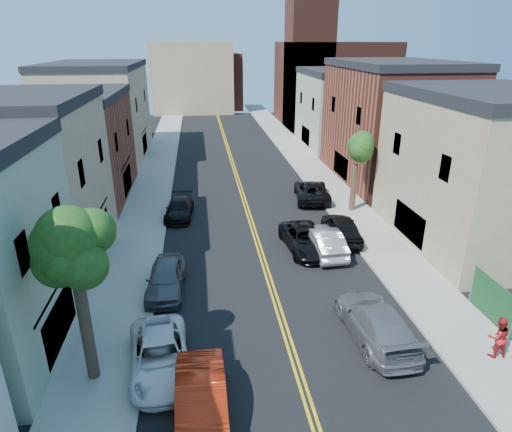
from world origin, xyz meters
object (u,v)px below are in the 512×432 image
object	(u,v)px
black_car_left	(179,208)
black_suv_lane	(306,239)
grey_car_right	(376,322)
black_car_right	(341,228)
red_sedan	(201,404)
silver_car_right	(323,241)
pedestrian_right	(498,337)
dark_car_right_far	(312,191)
white_pickup	(160,355)
grey_car_left	(166,278)

from	to	relation	value
black_car_left	black_suv_lane	distance (m)	10.37
grey_car_right	black_car_right	distance (m)	10.29
black_car_left	red_sedan	bearing A→B (deg)	-80.88
grey_car_right	silver_car_right	world-z (taller)	grey_car_right
black_suv_lane	black_car_right	bearing A→B (deg)	20.65
grey_car_right	pedestrian_right	size ratio (longest dim) A/B	3.07
grey_car_right	dark_car_right_far	size ratio (longest dim) A/B	1.00
red_sedan	black_suv_lane	world-z (taller)	red_sedan
white_pickup	black_car_left	world-z (taller)	white_pickup
black_suv_lane	grey_car_left	bearing A→B (deg)	-160.15
red_sedan	pedestrian_right	distance (m)	12.07
white_pickup	grey_car_right	bearing A→B (deg)	-1.36
white_pickup	black_suv_lane	distance (m)	12.75
silver_car_right	black_suv_lane	distance (m)	1.08
black_suv_lane	pedestrian_right	size ratio (longest dim) A/B	2.86
silver_car_right	dark_car_right_far	world-z (taller)	silver_car_right
grey_car_right	black_suv_lane	bearing A→B (deg)	-85.95
pedestrian_right	black_suv_lane	bearing A→B (deg)	-61.20
white_pickup	black_car_right	size ratio (longest dim) A/B	1.02
black_car_left	black_car_right	size ratio (longest dim) A/B	0.94
grey_car_right	grey_car_left	bearing A→B (deg)	-30.85
grey_car_left	grey_car_right	bearing A→B (deg)	-25.71
grey_car_left	black_suv_lane	xyz separation A→B (m)	(8.34, 3.79, -0.05)
black_car_left	pedestrian_right	world-z (taller)	pedestrian_right
red_sedan	white_pickup	world-z (taller)	red_sedan
grey_car_left	pedestrian_right	bearing A→B (deg)	-24.33
white_pickup	grey_car_left	bearing A→B (deg)	84.47
black_car_right	black_car_left	bearing A→B (deg)	-23.09
red_sedan	silver_car_right	size ratio (longest dim) A/B	1.01
grey_car_left	pedestrian_right	size ratio (longest dim) A/B	2.50
black_car_left	silver_car_right	bearing A→B (deg)	-33.32
grey_car_left	black_car_left	bearing A→B (deg)	90.93
white_pickup	black_car_right	distance (m)	15.47
black_car_left	black_car_right	bearing A→B (deg)	-21.74
silver_car_right	pedestrian_right	bearing A→B (deg)	110.52
red_sedan	black_suv_lane	size ratio (longest dim) A/B	0.94
dark_car_right_far	pedestrian_right	size ratio (longest dim) A/B	3.07
black_car_right	black_suv_lane	xyz separation A→B (m)	(-2.66, -1.26, -0.11)
pedestrian_right	black_car_right	bearing A→B (deg)	-74.94
grey_car_right	white_pickup	bearing A→B (deg)	3.19
white_pickup	black_suv_lane	bearing A→B (deg)	43.19
black_car_right	black_suv_lane	world-z (taller)	black_car_right
grey_car_right	silver_car_right	distance (m)	8.43
grey_car_left	silver_car_right	world-z (taller)	silver_car_right
black_suv_lane	silver_car_right	bearing A→B (deg)	-29.78
black_car_left	silver_car_right	xyz separation A→B (m)	(8.93, -7.11, 0.13)
white_pickup	pedestrian_right	xyz separation A→B (m)	(13.52, -1.11, 0.37)
black_car_left	pedestrian_right	xyz separation A→B (m)	(13.26, -17.50, 0.39)
grey_car_right	pedestrian_right	bearing A→B (deg)	153.61
black_car_left	grey_car_right	xyz separation A→B (m)	(8.92, -15.55, 0.14)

